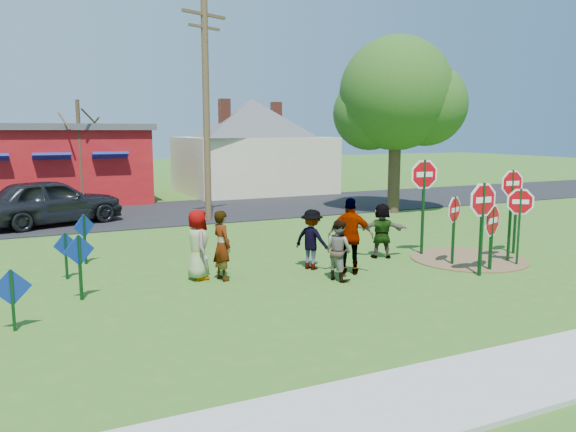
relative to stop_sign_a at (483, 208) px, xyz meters
name	(u,v)px	position (x,y,z in m)	size (l,w,h in m)	color
ground	(310,268)	(-3.46, 2.50, -1.70)	(120.00, 120.00, 0.00)	#31621C
sidewalk	(533,372)	(-3.46, -4.70, -1.66)	(22.00, 1.80, 0.08)	#9E9E99
road	(191,211)	(-3.46, 14.00, -1.68)	(120.00, 7.50, 0.04)	black
dirt_patch	(468,259)	(1.04, 1.50, -1.68)	(3.20, 3.20, 0.03)	brown
red_building	(49,163)	(-8.96, 20.49, 0.27)	(9.40, 7.69, 3.90)	maroon
cream_house	(252,142)	(2.04, 20.50, 1.23)	(9.40, 9.40, 6.50)	beige
stop_sign_a	(483,208)	(0.00, 0.00, 0.00)	(1.14, 0.08, 2.48)	#0F3916
stop_sign_b	(424,183)	(0.21, 2.52, 0.40)	(1.13, 0.21, 2.92)	#0F3916
stop_sign_c	(512,194)	(1.78, 0.79, 0.18)	(0.98, 0.09, 2.66)	#0F3916
stop_sign_d	(516,200)	(2.78, 1.52, -0.12)	(0.99, 0.35, 2.24)	#0F3916
stop_sign_e	(492,224)	(0.63, 0.29, -0.49)	(1.08, 0.43, 1.88)	#0F3916
stop_sign_f	(520,208)	(1.72, 0.41, -0.14)	(0.79, 0.56, 2.19)	#0F3916
stop_sign_g	(454,215)	(0.17, 1.18, -0.35)	(0.90, 0.42, 1.99)	#0F3916
blue_diamond_a	(12,294)	(-10.43, 0.60, -1.00)	(0.68, 0.09, 1.15)	#0F3916
blue_diamond_b	(80,259)	(-9.16, 2.07, -0.82)	(0.64, 0.26, 1.42)	#0F3916
blue_diamond_c	(66,250)	(-9.32, 4.00, -0.99)	(0.56, 0.27, 1.16)	#0F3916
blue_diamond_d	(84,233)	(-8.74, 5.47, -0.85)	(0.57, 0.36, 1.37)	#0F3916
person_a	(198,245)	(-6.41, 2.67, -0.85)	(0.83, 0.54, 1.70)	#3C4482
person_b	(222,245)	(-5.91, 2.35, -0.85)	(0.62, 0.41, 1.70)	#2E7B6A
person_c	(339,250)	(-3.37, 1.16, -0.96)	(0.71, 0.56, 1.47)	brown
person_d	(312,239)	(-3.45, 2.39, -0.92)	(1.01, 0.58, 1.57)	#37363C
person_e	(351,236)	(-2.83, 1.50, -0.73)	(1.13, 0.47, 1.93)	#562F5B
person_f	(382,231)	(-1.06, 2.71, -0.92)	(1.45, 0.46, 1.57)	#1D4F26
suv	(51,202)	(-9.26, 12.57, -0.78)	(2.08, 5.18, 1.76)	#2C2C31
utility_pole	(206,107)	(-3.52, 11.21, 2.79)	(1.96, 0.93, 8.53)	#4C3823
leafy_tree	(399,100)	(4.67, 9.95, 3.19)	(5.35, 4.88, 7.60)	#382819
bare_tree_east	(79,139)	(-7.75, 17.07, 1.51)	(1.80, 1.80, 4.96)	#382819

